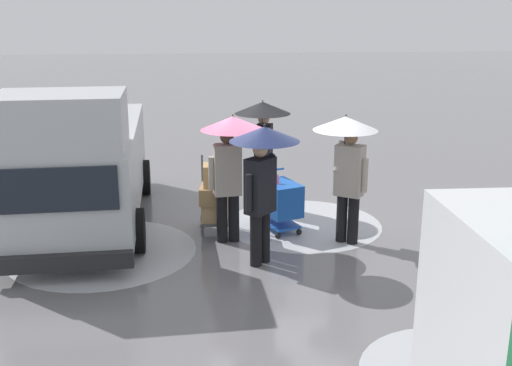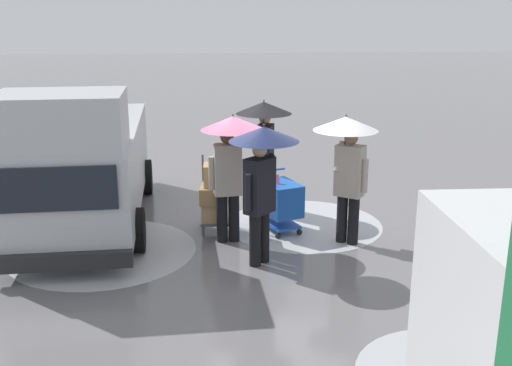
# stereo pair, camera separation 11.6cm
# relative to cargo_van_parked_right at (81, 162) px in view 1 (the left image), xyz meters

# --- Properties ---
(ground_plane) EXTENTS (90.00, 90.00, 0.00)m
(ground_plane) POSITION_rel_cargo_van_parked_right_xyz_m (-3.39, 0.50, -1.18)
(ground_plane) COLOR slate
(slush_patch_near_cluster) EXTENTS (2.81, 2.81, 0.01)m
(slush_patch_near_cluster) POSITION_rel_cargo_van_parked_right_xyz_m (-3.90, 0.35, -1.18)
(slush_patch_near_cluster) COLOR #ADAFB5
(slush_patch_near_cluster) RESTS_ON ground
(slush_patch_under_van) EXTENTS (2.72, 2.72, 0.01)m
(slush_patch_under_van) POSITION_rel_cargo_van_parked_right_xyz_m (1.29, -1.94, -1.18)
(slush_patch_under_van) COLOR #999BA0
(slush_patch_under_van) RESTS_ON ground
(slush_patch_mid_street) EXTENTS (2.97, 2.97, 0.01)m
(slush_patch_mid_street) POSITION_rel_cargo_van_parked_right_xyz_m (-0.46, 1.26, -1.18)
(slush_patch_mid_street) COLOR #ADAFB5
(slush_patch_mid_street) RESTS_ON ground
(cargo_van_parked_right) EXTENTS (2.31, 5.40, 2.60)m
(cargo_van_parked_right) POSITION_rel_cargo_van_parked_right_xyz_m (0.00, 0.00, 0.00)
(cargo_van_parked_right) COLOR #B7BABF
(cargo_van_parked_right) RESTS_ON ground
(shopping_cart_vendor) EXTENTS (0.80, 0.96, 1.04)m
(shopping_cart_vendor) POSITION_rel_cargo_van_parked_right_xyz_m (-3.43, 0.64, -0.61)
(shopping_cart_vendor) COLOR #1951B2
(shopping_cart_vendor) RESTS_ON ground
(hand_dolly_boxes) EXTENTS (0.58, 0.75, 1.32)m
(hand_dolly_boxes) POSITION_rel_cargo_van_parked_right_xyz_m (-2.29, 0.55, -0.52)
(hand_dolly_boxes) COLOR #515156
(hand_dolly_boxes) RESTS_ON ground
(pedestrian_pink_side) EXTENTS (1.04, 1.04, 2.15)m
(pedestrian_pink_side) POSITION_rel_cargo_van_parked_right_xyz_m (-2.95, 1.96, 0.41)
(pedestrian_pink_side) COLOR black
(pedestrian_pink_side) RESTS_ON ground
(pedestrian_black_side) EXTENTS (1.04, 1.04, 2.15)m
(pedestrian_black_side) POSITION_rel_cargo_van_parked_right_xyz_m (-3.27, -0.54, 0.41)
(pedestrian_black_side) COLOR black
(pedestrian_black_side) RESTS_ON ground
(pedestrian_white_side) EXTENTS (1.04, 1.04, 2.15)m
(pedestrian_white_side) POSITION_rel_cargo_van_parked_right_xyz_m (-4.41, 1.25, 0.39)
(pedestrian_white_side) COLOR black
(pedestrian_white_side) RESTS_ON ground
(pedestrian_far_side) EXTENTS (1.04, 1.04, 2.15)m
(pedestrian_far_side) POSITION_rel_cargo_van_parked_right_xyz_m (-2.54, 1.01, 0.41)
(pedestrian_far_side) COLOR black
(pedestrian_far_side) RESTS_ON ground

